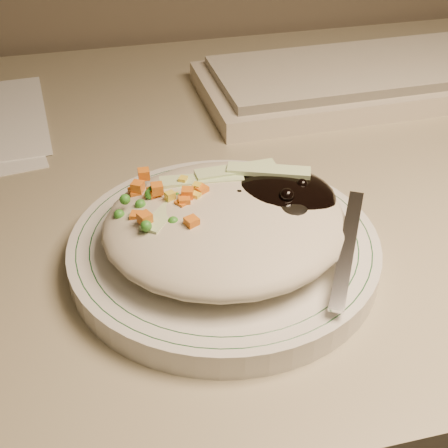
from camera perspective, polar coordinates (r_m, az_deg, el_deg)
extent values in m
cube|color=gray|center=(0.66, 1.12, 4.51)|extent=(1.40, 0.70, 0.04)
cylinder|color=silver|center=(0.51, 0.00, -2.37)|extent=(0.25, 0.25, 0.02)
torus|color=#144723|center=(0.50, 0.00, -1.48)|extent=(0.24, 0.24, 0.00)
torus|color=#144723|center=(0.50, 0.00, -1.48)|extent=(0.22, 0.22, 0.00)
ellipsoid|color=#B8AD95|center=(0.48, 0.14, 0.06)|extent=(0.19, 0.18, 0.04)
ellipsoid|color=black|center=(0.50, 4.70, 2.20)|extent=(0.10, 0.09, 0.03)
ellipsoid|color=orange|center=(0.49, -5.51, 0.83)|extent=(0.08, 0.08, 0.02)
sphere|color=black|center=(0.49, 1.38, 2.53)|extent=(0.01, 0.01, 0.01)
sphere|color=black|center=(0.50, 4.38, 3.33)|extent=(0.01, 0.01, 0.01)
sphere|color=black|center=(0.50, 7.14, 3.59)|extent=(0.01, 0.01, 0.01)
sphere|color=black|center=(0.51, 5.88, 3.74)|extent=(0.01, 0.01, 0.01)
sphere|color=black|center=(0.48, 5.76, 2.59)|extent=(0.01, 0.01, 0.01)
sphere|color=black|center=(0.50, 4.35, 2.86)|extent=(0.01, 0.01, 0.01)
sphere|color=black|center=(0.51, 5.18, 3.65)|extent=(0.01, 0.01, 0.01)
cube|color=orange|center=(0.49, -6.14, 3.23)|extent=(0.01, 0.01, 0.01)
cube|color=orange|center=(0.48, -3.82, 1.02)|extent=(0.01, 0.01, 0.01)
cube|color=orange|center=(0.50, -7.90, 3.40)|extent=(0.01, 0.01, 0.01)
cube|color=orange|center=(0.48, -3.36, 2.82)|extent=(0.01, 0.01, 0.01)
cube|color=orange|center=(0.48, -3.64, 2.05)|extent=(0.01, 0.01, 0.01)
cube|color=orange|center=(0.51, -8.12, 2.86)|extent=(0.01, 0.01, 0.01)
cube|color=orange|center=(0.49, -6.42, 2.86)|extent=(0.01, 0.01, 0.01)
cube|color=orange|center=(0.48, -3.82, 1.69)|extent=(0.01, 0.01, 0.01)
cube|color=orange|center=(0.49, -2.08, 3.03)|extent=(0.01, 0.01, 0.01)
cube|color=orange|center=(0.51, -7.34, 4.55)|extent=(0.01, 0.01, 0.01)
cube|color=orange|center=(0.46, -7.25, 0.54)|extent=(0.01, 0.01, 0.01)
cube|color=orange|center=(0.45, -2.97, 0.13)|extent=(0.01, 0.01, 0.01)
cube|color=orange|center=(0.48, -7.98, 0.59)|extent=(0.01, 0.01, 0.01)
cube|color=orange|center=(0.50, -7.97, 2.62)|extent=(0.01, 0.01, 0.01)
sphere|color=#388C28|center=(0.49, -3.87, 2.17)|extent=(0.01, 0.01, 0.01)
sphere|color=#388C28|center=(0.45, -7.13, -0.18)|extent=(0.01, 0.01, 0.01)
sphere|color=#388C28|center=(0.48, -7.66, 1.78)|extent=(0.01, 0.01, 0.01)
sphere|color=#388C28|center=(0.48, -9.05, 2.24)|extent=(0.01, 0.01, 0.01)
sphere|color=#388C28|center=(0.49, -4.32, 2.41)|extent=(0.01, 0.01, 0.01)
sphere|color=#388C28|center=(0.47, -2.82, 0.05)|extent=(0.01, 0.01, 0.01)
sphere|color=#388C28|center=(0.48, -5.53, 1.34)|extent=(0.01, 0.01, 0.01)
sphere|color=#388C28|center=(0.47, -5.97, -0.14)|extent=(0.01, 0.01, 0.01)
sphere|color=#388C28|center=(0.48, -9.56, 0.85)|extent=(0.01, 0.01, 0.01)
sphere|color=#388C28|center=(0.49, -6.58, 3.00)|extent=(0.01, 0.01, 0.01)
sphere|color=#388C28|center=(0.49, -6.80, 2.74)|extent=(0.01, 0.01, 0.01)
sphere|color=#388C28|center=(0.47, -7.32, 0.63)|extent=(0.01, 0.01, 0.01)
sphere|color=#388C28|center=(0.46, -4.66, 0.20)|extent=(0.01, 0.01, 0.01)
sphere|color=#388C28|center=(0.51, -2.05, 3.66)|extent=(0.01, 0.01, 0.01)
cube|color=yellow|center=(0.49, -4.46, 2.40)|extent=(0.01, 0.01, 0.01)
cube|color=yellow|center=(0.48, -2.59, 2.48)|extent=(0.01, 0.01, 0.01)
cube|color=yellow|center=(0.49, -5.77, 2.39)|extent=(0.01, 0.01, 0.01)
cube|color=yellow|center=(0.48, -4.95, 2.56)|extent=(0.01, 0.01, 0.01)
cube|color=yellow|center=(0.48, -5.47, 1.20)|extent=(0.01, 0.01, 0.01)
cube|color=yellow|center=(0.49, -2.50, 3.35)|extent=(0.01, 0.01, 0.01)
cube|color=yellow|center=(0.50, -3.76, 3.94)|extent=(0.01, 0.01, 0.01)
cube|color=yellow|center=(0.48, -4.35, 1.27)|extent=(0.01, 0.01, 0.01)
cube|color=#B2D18C|center=(0.51, -2.05, 4.04)|extent=(0.07, 0.02, 0.00)
cube|color=#B2D18C|center=(0.51, 1.10, 4.95)|extent=(0.07, 0.02, 0.00)
cube|color=#B2D18C|center=(0.48, -4.81, 1.50)|extent=(0.06, 0.06, 0.00)
cube|color=#B2D18C|center=(0.51, 4.11, 4.91)|extent=(0.07, 0.04, 0.00)
cube|color=#B2D18C|center=(0.48, 0.87, 0.85)|extent=(0.07, 0.03, 0.00)
ellipsoid|color=silver|center=(0.48, 5.88, 1.61)|extent=(0.05, 0.06, 0.01)
cube|color=silver|center=(0.47, 11.19, -2.15)|extent=(0.06, 0.10, 0.03)
cube|color=beige|center=(0.83, 15.79, 12.76)|extent=(0.51, 0.19, 0.02)
cube|color=beige|center=(0.83, 16.00, 13.88)|extent=(0.47, 0.16, 0.01)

